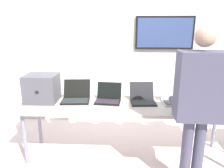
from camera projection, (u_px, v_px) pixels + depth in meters
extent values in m
cube|color=silver|center=(125.00, 155.00, 3.03)|extent=(8.00, 8.00, 0.04)
cube|color=silver|center=(126.00, 49.00, 3.75)|extent=(8.00, 0.06, 2.68)
cube|color=black|center=(165.00, 33.00, 3.59)|extent=(0.96, 0.05, 0.54)
cube|color=#38497B|center=(165.00, 33.00, 3.58)|extent=(0.90, 0.02, 0.48)
cube|color=#B5A9A0|center=(126.00, 106.00, 2.83)|extent=(2.79, 0.70, 0.04)
cylinder|color=gray|center=(25.00, 138.00, 2.75)|extent=(0.05, 0.05, 0.71)
cylinder|color=gray|center=(39.00, 121.00, 3.23)|extent=(0.05, 0.05, 0.71)
cylinder|color=gray|center=(215.00, 125.00, 3.11)|extent=(0.05, 0.05, 0.71)
cube|color=#5D5A64|center=(42.00, 88.00, 2.90)|extent=(0.42, 0.36, 0.37)
cube|color=black|center=(37.00, 92.00, 2.72)|extent=(0.04, 0.01, 0.03)
cube|color=black|center=(76.00, 101.00, 2.92)|extent=(0.39, 0.29, 0.02)
cube|color=#2B3133|center=(75.00, 100.00, 2.90)|extent=(0.36, 0.24, 0.00)
cube|color=black|center=(77.00, 88.00, 3.07)|extent=(0.38, 0.15, 0.23)
cube|color=navy|center=(77.00, 88.00, 3.07)|extent=(0.35, 0.13, 0.21)
cube|color=black|center=(108.00, 102.00, 2.88)|extent=(0.35, 0.26, 0.02)
cube|color=#322633|center=(108.00, 101.00, 2.87)|extent=(0.32, 0.21, 0.00)
cube|color=black|center=(109.00, 90.00, 3.00)|extent=(0.34, 0.11, 0.22)
cube|color=#25643F|center=(109.00, 90.00, 3.00)|extent=(0.31, 0.10, 0.19)
cube|color=#232226|center=(143.00, 103.00, 2.85)|extent=(0.34, 0.27, 0.02)
cube|color=#262A2C|center=(143.00, 102.00, 2.83)|extent=(0.31, 0.21, 0.00)
cube|color=#232226|center=(142.00, 90.00, 2.98)|extent=(0.33, 0.13, 0.22)
cube|color=#3B3D74|center=(141.00, 90.00, 2.98)|extent=(0.30, 0.11, 0.20)
cube|color=#AEB3B8|center=(177.00, 103.00, 2.84)|extent=(0.39, 0.27, 0.02)
cube|color=#322C32|center=(177.00, 102.00, 2.83)|extent=(0.36, 0.22, 0.00)
cube|color=#AEB3B8|center=(174.00, 91.00, 2.97)|extent=(0.38, 0.13, 0.22)
cube|color=silver|center=(174.00, 91.00, 2.97)|extent=(0.35, 0.11, 0.20)
cube|color=black|center=(212.00, 103.00, 2.83)|extent=(0.39, 0.29, 0.02)
cube|color=#352831|center=(213.00, 103.00, 2.81)|extent=(0.36, 0.24, 0.00)
cube|color=black|center=(207.00, 90.00, 2.96)|extent=(0.37, 0.13, 0.24)
cube|color=silver|center=(207.00, 90.00, 2.97)|extent=(0.35, 0.11, 0.21)
cylinder|color=#4F4D64|center=(186.00, 155.00, 2.28)|extent=(0.11, 0.11, 0.85)
cylinder|color=#4F4D64|center=(198.00, 156.00, 2.27)|extent=(0.11, 0.11, 0.85)
cube|color=#4F4D64|center=(200.00, 86.00, 2.07)|extent=(0.45, 0.27, 0.67)
sphere|color=tan|center=(205.00, 37.00, 1.94)|extent=(0.19, 0.19, 0.19)
cylinder|color=#4F4D64|center=(174.00, 103.00, 2.44)|extent=(0.08, 0.32, 0.07)
cylinder|color=#4F4D64|center=(204.00, 104.00, 2.41)|extent=(0.08, 0.32, 0.07)
cylinder|color=#2C509F|center=(183.00, 109.00, 2.54)|extent=(0.07, 0.07, 0.09)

